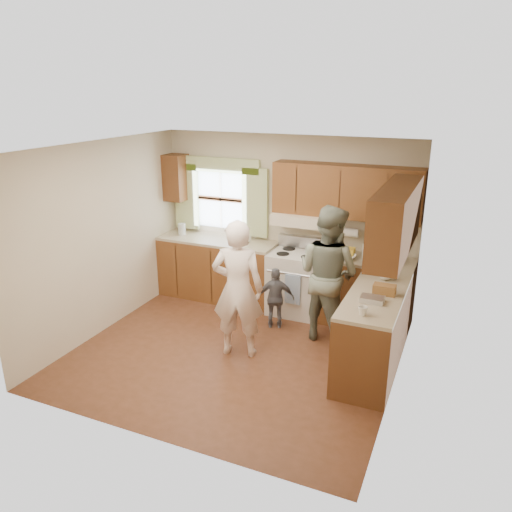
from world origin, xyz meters
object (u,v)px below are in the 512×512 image
at_px(stove, 297,281).
at_px(child, 276,298).
at_px(woman_left, 238,289).
at_px(woman_right, 328,274).

xyz_separation_m(stove, child, (-0.10, -0.59, -0.04)).
xyz_separation_m(woman_left, child, (0.16, 0.84, -0.42)).
relative_size(woman_left, woman_right, 0.96).
bearing_deg(stove, woman_right, -45.16).
xyz_separation_m(stove, woman_left, (-0.27, -1.42, 0.38)).
distance_m(stove, woman_right, 0.95).
height_order(woman_left, woman_right, woman_right).
height_order(woman_right, child, woman_right).
relative_size(stove, woman_left, 0.63).
bearing_deg(stove, woman_left, -100.66).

